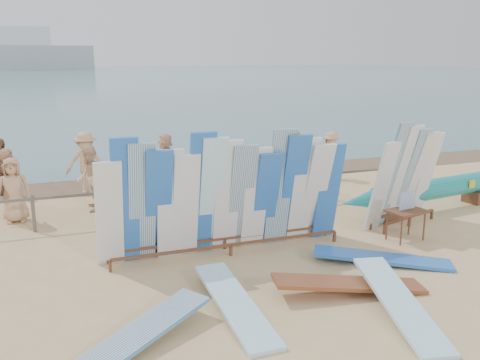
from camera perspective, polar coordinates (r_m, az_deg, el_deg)
name	(u,v)px	position (r m, az deg, el deg)	size (l,w,h in m)	color
ground	(237,255)	(10.71, -0.38, -8.40)	(160.00, 160.00, 0.00)	#D6B17B
ocean	(67,74)	(137.46, -18.88, 11.18)	(320.00, 240.00, 0.02)	slate
wet_sand_strip	(166,179)	(17.36, -8.35, 0.08)	(40.00, 2.60, 0.01)	brown
distant_ship	(23,54)	(189.56, -23.14, 12.90)	(45.00, 8.00, 14.00)	#999EA3
fence	(198,191)	(13.23, -4.73, -1.25)	(12.08, 0.08, 0.90)	#65584D
main_surfboard_rack	(227,199)	(10.48, -1.49, -2.13)	(5.27, 0.83, 2.63)	brown
side_surfboard_rack	(405,178)	(12.91, 18.03, 0.18)	(2.33, 1.21, 2.60)	brown
outrigger_canoe	(434,190)	(14.48, 20.94, -1.08)	(6.25, 1.38, 0.89)	brown
vendor_table	(406,224)	(12.02, 18.10, -4.72)	(0.92, 0.71, 1.12)	brown
flat_board_d	(382,263)	(10.69, 15.62, -8.96)	(0.56, 2.70, 0.07)	blue
flat_board_b	(398,313)	(8.82, 17.32, -14.10)	(0.56, 2.70, 0.07)	#9CDFFA
flat_board_a	(235,311)	(8.51, -0.59, -14.49)	(0.56, 2.70, 0.07)	#9CDFFA
flat_board_c	(349,293)	(9.28, 12.13, -12.33)	(0.56, 2.70, 0.07)	brown
flat_board_e	(134,349)	(7.71, -11.80, -18.05)	(0.56, 2.70, 0.07)	silver
beach_chair_left	(164,197)	(14.19, -8.51, -1.93)	(0.59, 0.61, 0.87)	#B72F13
beach_chair_right	(188,192)	(14.58, -5.90, -1.34)	(0.77, 0.79, 0.93)	#B72F13
stroller	(275,180)	(15.33, 3.95, 0.01)	(0.65, 0.84, 1.05)	#B72F13
beachgoer_8	(294,159)	(15.94, 6.05, 2.32)	(0.89, 0.43, 1.83)	beige
beachgoer_5	(166,159)	(16.64, -8.36, 2.40)	(1.53, 0.49, 1.65)	beige
beachgoer_3	(86,162)	(15.98, -16.89, 1.89)	(1.21, 0.50, 1.87)	tan
beachgoer_1	(11,185)	(13.90, -24.28, -0.50)	(0.67, 0.37, 1.83)	#8C6042
beachgoer_extra_1	(2,167)	(16.58, -25.15, 1.33)	(1.01, 0.44, 1.72)	#8C6042
beachgoer_6	(210,167)	(14.77, -3.42, 1.43)	(0.89, 0.42, 1.81)	tan
beachgoer_0	(14,190)	(13.75, -24.08, -1.02)	(0.80, 0.38, 1.65)	tan
beachgoer_4	(208,161)	(15.69, -3.62, 2.11)	(1.05, 0.45, 1.79)	#8C6042
beachgoer_9	(330,155)	(17.42, 10.11, 2.75)	(1.03, 0.43, 1.60)	tan
beachgoer_2	(90,179)	(14.07, -16.52, 0.15)	(0.85, 0.41, 1.76)	beige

